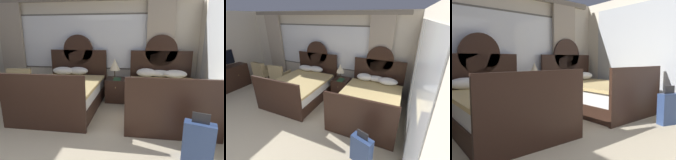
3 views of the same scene
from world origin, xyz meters
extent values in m
cube|color=beige|center=(0.00, 4.14, 1.35)|extent=(6.22, 0.07, 2.70)
cube|color=#605B52|center=(0.00, 4.09, 1.50)|extent=(3.88, 0.02, 1.51)
cube|color=white|center=(0.00, 4.09, 1.50)|extent=(3.80, 0.02, 1.43)
cube|color=tan|center=(2.11, 4.00, 1.30)|extent=(0.70, 0.08, 2.60)
cube|color=beige|center=(3.15, 1.75, 1.35)|extent=(0.07, 4.70, 2.70)
cube|color=#B2B7BC|center=(3.10, 2.05, 1.35)|extent=(0.01, 3.29, 2.27)
cube|color=black|center=(-0.10, 2.87, 0.15)|extent=(1.50, 2.06, 0.30)
cube|color=white|center=(-0.10, 2.87, 0.44)|extent=(1.44, 1.96, 0.28)
cube|color=tan|center=(-0.10, 2.79, 0.61)|extent=(1.54, 1.86, 0.06)
cube|color=black|center=(-0.10, 3.93, 0.65)|extent=(1.58, 0.06, 1.29)
cylinder|color=black|center=(-0.10, 3.93, 1.29)|extent=(0.83, 0.06, 0.83)
cube|color=black|center=(-0.10, 1.81, 0.52)|extent=(1.58, 0.06, 1.04)
ellipsoid|color=white|center=(-0.45, 3.68, 0.74)|extent=(0.60, 0.26, 0.21)
ellipsoid|color=white|center=(-0.06, 3.73, 0.74)|extent=(0.56, 0.25, 0.21)
cube|color=black|center=(2.15, 2.87, 0.15)|extent=(1.50, 2.06, 0.30)
cube|color=white|center=(2.15, 2.87, 0.44)|extent=(1.44, 1.96, 0.28)
cube|color=tan|center=(2.15, 2.79, 0.61)|extent=(1.54, 1.86, 0.06)
cube|color=black|center=(2.15, 3.93, 0.65)|extent=(1.58, 0.06, 1.29)
cylinder|color=black|center=(2.15, 3.93, 1.29)|extent=(0.83, 0.06, 0.83)
cube|color=black|center=(2.15, 1.81, 0.52)|extent=(1.58, 0.06, 1.04)
ellipsoid|color=white|center=(1.77, 3.69, 0.75)|extent=(0.49, 0.31, 0.22)
ellipsoid|color=white|center=(2.12, 3.75, 0.72)|extent=(0.59, 0.25, 0.18)
ellipsoid|color=white|center=(2.49, 3.65, 0.74)|extent=(0.58, 0.32, 0.21)
cube|color=black|center=(1.03, 3.57, 0.30)|extent=(0.54, 0.54, 0.59)
sphere|color=tan|center=(1.03, 3.28, 0.43)|extent=(0.02, 0.02, 0.02)
cylinder|color=brown|center=(0.97, 3.62, 0.60)|extent=(0.14, 0.14, 0.02)
cylinder|color=brown|center=(0.97, 3.62, 0.71)|extent=(0.03, 0.03, 0.19)
cone|color=beige|center=(0.97, 3.62, 0.95)|extent=(0.27, 0.27, 0.30)
cube|color=#285133|center=(1.05, 3.46, 0.61)|extent=(0.18, 0.26, 0.03)
cube|color=navy|center=(2.40, 1.31, 0.28)|extent=(0.43, 0.28, 0.56)
cube|color=#232326|center=(2.40, 1.31, 0.63)|extent=(0.21, 0.09, 0.14)
cylinder|color=black|center=(2.25, 1.36, 0.03)|extent=(0.05, 0.03, 0.05)
cylinder|color=black|center=(2.55, 1.26, 0.03)|extent=(0.05, 0.03, 0.05)
camera|label=1|loc=(1.55, -1.04, 1.69)|focal=29.57mm
camera|label=2|loc=(2.86, -0.75, 2.55)|focal=24.52mm
camera|label=3|loc=(-1.54, -0.55, 1.19)|focal=35.21mm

